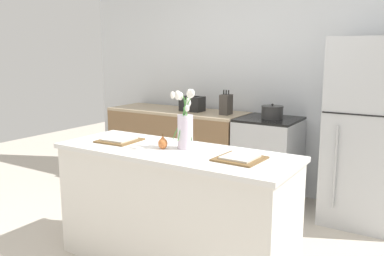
% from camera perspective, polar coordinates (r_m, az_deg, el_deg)
% --- Properties ---
extents(back_wall, '(5.20, 0.08, 2.70)m').
position_cam_1_polar(back_wall, '(4.65, 11.66, 7.44)').
color(back_wall, silver).
rests_on(back_wall, ground_plane).
extents(kitchen_island, '(1.80, 0.66, 0.89)m').
position_cam_1_polar(kitchen_island, '(3.08, -2.52, -11.13)').
color(kitchen_island, silver).
rests_on(kitchen_island, ground_plane).
extents(back_counter, '(1.68, 0.60, 0.91)m').
position_cam_1_polar(back_counter, '(4.91, -2.07, -2.72)').
color(back_counter, brown).
rests_on(back_counter, ground_plane).
extents(stove_range, '(0.60, 0.61, 0.91)m').
position_cam_1_polar(stove_range, '(4.39, 10.59, -4.55)').
color(stove_range, '#B2B5B7').
rests_on(stove_range, ground_plane).
extents(refrigerator, '(0.68, 0.67, 1.72)m').
position_cam_1_polar(refrigerator, '(4.06, 23.34, -0.62)').
color(refrigerator, '#B7BABC').
rests_on(refrigerator, ground_plane).
extents(flower_vase, '(0.17, 0.17, 0.44)m').
position_cam_1_polar(flower_vase, '(2.95, -0.97, 0.39)').
color(flower_vase, silver).
rests_on(flower_vase, kitchen_island).
extents(pear_figurine, '(0.07, 0.07, 0.11)m').
position_cam_1_polar(pear_figurine, '(2.97, -4.12, -2.10)').
color(pear_figurine, '#C66B33').
rests_on(pear_figurine, kitchen_island).
extents(plate_setting_left, '(0.30, 0.30, 0.02)m').
position_cam_1_polar(plate_setting_left, '(3.27, -10.15, -1.66)').
color(plate_setting_left, brown).
rests_on(plate_setting_left, kitchen_island).
extents(plate_setting_right, '(0.30, 0.30, 0.02)m').
position_cam_1_polar(plate_setting_right, '(2.69, 6.73, -4.22)').
color(plate_setting_right, brown).
rests_on(plate_setting_right, kitchen_island).
extents(toaster, '(0.28, 0.18, 0.17)m').
position_cam_1_polar(toaster, '(4.72, 0.03, 3.43)').
color(toaster, black).
rests_on(toaster, back_counter).
extents(cooking_pot, '(0.23, 0.23, 0.16)m').
position_cam_1_polar(cooking_pot, '(4.27, 11.19, 2.20)').
color(cooking_pot, '#2D2D2D').
rests_on(cooking_pot, stove_range).
extents(knife_block, '(0.10, 0.14, 0.27)m').
position_cam_1_polar(knife_block, '(4.46, 4.79, 3.31)').
color(knife_block, '#3D3833').
rests_on(knife_block, back_counter).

